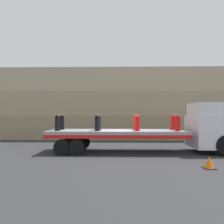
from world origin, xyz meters
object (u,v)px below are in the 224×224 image
at_px(fire_hydrant_black_far_0, 62,122).
at_px(fire_hydrant_black_far_1, 99,122).
at_px(flatbed_trailer, 109,134).
at_px(fire_hydrant_red_far_2, 136,122).
at_px(traffic_cone, 209,163).
at_px(fire_hydrant_black_near_0, 57,123).
at_px(fire_hydrant_red_far_3, 173,122).
at_px(truck_cab, 211,127).
at_px(fire_hydrant_black_near_1, 97,123).
at_px(fire_hydrant_red_near_2, 137,123).
at_px(fire_hydrant_red_near_3, 178,123).

distance_m(fire_hydrant_black_far_0, fire_hydrant_black_far_1, 2.32).
bearing_deg(flatbed_trailer, fire_hydrant_red_far_2, 17.85).
bearing_deg(traffic_cone, fire_hydrant_red_far_2, 120.90).
bearing_deg(fire_hydrant_black_far_0, flatbed_trailer, -10.35).
xyz_separation_m(fire_hydrant_black_near_0, fire_hydrant_red_far_3, (6.96, 1.08, 0.00)).
bearing_deg(fire_hydrant_black_near_0, fire_hydrant_red_far_3, 8.83).
xyz_separation_m(fire_hydrant_black_near_0, fire_hydrant_red_far_2, (4.64, 1.08, 0.00)).
distance_m(flatbed_trailer, traffic_cone, 5.93).
distance_m(truck_cab, fire_hydrant_black_near_0, 9.07).
height_order(fire_hydrant_red_far_3, traffic_cone, fire_hydrant_red_far_3).
xyz_separation_m(flatbed_trailer, fire_hydrant_red_far_2, (1.68, 0.54, 0.71)).
bearing_deg(fire_hydrant_red_far_2, fire_hydrant_red_far_3, 0.00).
xyz_separation_m(truck_cab, fire_hydrant_red_far_3, (-2.09, 0.54, 0.27)).
relative_size(flatbed_trailer, fire_hydrant_black_far_0, 8.77).
distance_m(truck_cab, fire_hydrant_black_near_1, 6.75).
height_order(fire_hydrant_black_near_1, fire_hydrant_red_far_2, same).
xyz_separation_m(fire_hydrant_black_near_0, fire_hydrant_red_near_2, (4.64, 0.00, 0.00)).
xyz_separation_m(fire_hydrant_red_far_2, traffic_cone, (2.68, -4.48, -1.51)).
bearing_deg(fire_hydrant_red_far_3, flatbed_trailer, -172.30).
relative_size(truck_cab, fire_hydrant_black_near_0, 3.16).
bearing_deg(traffic_cone, fire_hydrant_red_near_2, 128.28).
xyz_separation_m(fire_hydrant_black_far_1, fire_hydrant_red_far_3, (4.64, 0.00, 0.00)).
xyz_separation_m(fire_hydrant_black_near_0, fire_hydrant_black_far_1, (2.32, 1.08, 0.00)).
distance_m(fire_hydrant_black_near_0, traffic_cone, 8.21).
bearing_deg(fire_hydrant_red_near_3, truck_cab, 14.54).
bearing_deg(truck_cab, fire_hydrant_red_near_2, -173.00).
bearing_deg(fire_hydrant_black_near_1, traffic_cone, -34.18).
bearing_deg(fire_hydrant_red_near_3, fire_hydrant_red_far_3, 90.00).
relative_size(fire_hydrant_black_far_0, fire_hydrant_red_far_2, 1.00).
xyz_separation_m(fire_hydrant_black_near_0, traffic_cone, (7.32, -3.40, -1.51)).
height_order(fire_hydrant_black_near_1, fire_hydrant_red_near_3, same).
bearing_deg(truck_cab, fire_hydrant_red_far_2, 173.00).
distance_m(truck_cab, fire_hydrant_red_far_3, 2.17).
relative_size(truck_cab, fire_hydrant_black_far_0, 3.16).
distance_m(fire_hydrant_red_near_2, traffic_cone, 4.58).
bearing_deg(fire_hydrant_black_near_1, flatbed_trailer, 40.16).
bearing_deg(fire_hydrant_black_far_1, fire_hydrant_black_near_1, -90.00).
height_order(fire_hydrant_black_near_1, traffic_cone, fire_hydrant_black_near_1).
height_order(truck_cab, fire_hydrant_black_near_0, truck_cab).
height_order(fire_hydrant_black_far_1, fire_hydrant_red_near_3, same).
bearing_deg(fire_hydrant_red_far_3, fire_hydrant_red_near_2, -155.01).
relative_size(truck_cab, fire_hydrant_red_far_3, 3.16).
bearing_deg(fire_hydrant_red_near_2, fire_hydrant_black_near_0, 180.00).
bearing_deg(fire_hydrant_red_far_3, fire_hydrant_black_far_1, 180.00).
distance_m(truck_cab, fire_hydrant_red_near_2, 4.45).
relative_size(fire_hydrant_red_near_2, fire_hydrant_red_near_3, 1.00).
bearing_deg(fire_hydrant_black_far_0, fire_hydrant_red_near_3, -8.83).
relative_size(flatbed_trailer, fire_hydrant_black_near_1, 8.77).
height_order(fire_hydrant_black_near_1, fire_hydrant_red_near_2, same).
bearing_deg(truck_cab, traffic_cone, -113.67).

